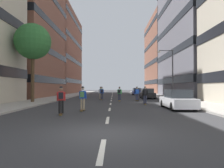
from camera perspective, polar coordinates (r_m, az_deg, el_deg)
ground_plane at (r=35.06m, az=-0.03°, el=-3.69°), size 165.23×165.23×0.00m
sidewalk_left at (r=39.49m, az=-12.38°, el=-3.25°), size 3.85×75.73×0.14m
sidewalk_right at (r=39.35m, az=12.46°, el=-3.26°), size 3.85×75.73×0.14m
lane_markings at (r=35.52m, az=-0.02°, el=-3.65°), size 0.16×62.20×0.01m
building_left_mid at (r=42.92m, az=-26.70°, el=20.10°), size 15.54×18.25×33.86m
building_left_far at (r=59.27m, az=-17.81°, el=8.35°), size 15.54×22.61×22.18m
building_right_mid at (r=42.63m, az=26.87°, el=20.17°), size 15.54×20.88×33.75m
building_right_far at (r=58.94m, az=18.21°, el=7.59°), size 15.54×19.81×20.53m
parked_car_near at (r=16.62m, az=18.13°, el=-4.36°), size 1.82×4.40×1.52m
parked_car_mid at (r=30.48m, az=9.99°, el=-2.79°), size 1.82×4.40×1.52m
parked_car_far at (r=44.07m, az=7.04°, el=-2.20°), size 1.82×4.40×1.52m
street_tree_near at (r=23.80m, az=-21.61°, el=11.09°), size 3.87×3.87×8.47m
streetlamp_right at (r=27.48m, az=16.14°, el=4.20°), size 2.13×0.30×6.50m
skater_0 at (r=26.79m, az=-2.94°, el=-2.39°), size 0.55×0.91×1.78m
skater_1 at (r=25.11m, az=7.12°, el=-2.55°), size 0.57×0.92×1.78m
skater_2 at (r=20.07m, az=9.40°, el=-2.88°), size 0.55×0.92×1.78m
skater_3 at (r=12.79m, az=-14.31°, el=-4.02°), size 0.56×0.92×1.78m
skater_4 at (r=14.61m, az=-8.37°, el=-3.64°), size 0.55×0.92×1.78m
skater_5 at (r=34.06m, az=-3.14°, el=-2.12°), size 0.54×0.91×1.78m
skater_6 at (r=24.74m, az=2.15°, el=-2.51°), size 0.56×0.92×1.78m
skater_7 at (r=28.57m, az=-3.29°, el=-2.35°), size 0.57×0.92×1.78m
skater_8 at (r=38.23m, az=-3.00°, el=-1.94°), size 0.56×0.92×1.78m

